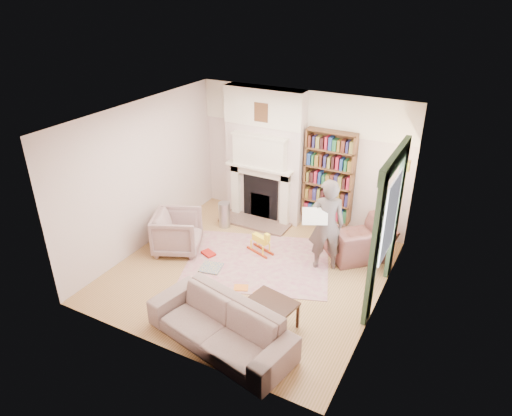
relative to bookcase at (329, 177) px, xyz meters
The scene contains 25 objects.
floor 2.51m from the bookcase, 107.05° to the right, with size 4.50×4.50×0.00m, color olive.
ceiling 2.75m from the bookcase, 107.05° to the right, with size 4.50×4.50×0.00m, color white.
wall_back 0.70m from the bookcase, 168.69° to the left, with size 4.50×4.50×0.00m, color beige.
wall_front 4.42m from the bookcase, 98.46° to the right, with size 4.50×4.50×0.00m, color beige.
wall_left 3.60m from the bookcase, 143.83° to the right, with size 4.50×4.50×0.00m, color beige.
wall_right 2.67m from the bookcase, 52.96° to the right, with size 4.50×4.50×0.00m, color beige.
fireplace 1.42m from the bookcase, behind, with size 1.70×0.58×2.80m.
bookcase is the anchor object (origin of this frame).
window 2.36m from the bookcase, 47.34° to the right, with size 0.02×0.90×1.30m, color silver.
curtain_left 2.87m from the bookcase, 57.36° to the right, with size 0.07×0.32×2.40m, color #324D34.
curtain_right 1.86m from the bookcase, 33.35° to the right, with size 0.07×0.32×2.40m, color #324D34.
pelmet 2.60m from the bookcase, 48.16° to the right, with size 0.09×1.70×0.24m, color #324D34.
wall_sconce 1.68m from the bookcase, 24.19° to the right, with size 0.20×0.24×0.24m, color gold, non-canonical shape.
rug 2.24m from the bookcase, 109.68° to the right, with size 2.57×1.98×0.01m, color #B8AB8B.
armchair_reading 1.46m from the bookcase, 39.74° to the right, with size 1.08×0.94×0.70m, color #532C2D.
armchair_left 3.16m from the bookcase, 135.95° to the right, with size 0.83×0.86×0.78m, color gray.
sofa 4.00m from the bookcase, 92.07° to the right, with size 2.21×0.86×0.64m, color gray.
man_reading 1.48m from the bookcase, 70.89° to the right, with size 0.63×0.41×1.72m, color #504340.
newspaper 1.60m from the bookcase, 78.32° to the right, with size 0.43×0.02×0.30m, color white.
coffee_table 3.37m from the bookcase, 83.86° to the right, with size 0.70×0.45×0.45m, color #361E13, non-canonical shape.
paraffin_heater 2.30m from the bookcase, 154.22° to the right, with size 0.24×0.24×0.55m, color #A5A7AD.
rocking_horse 1.91m from the bookcase, 117.39° to the right, with size 0.54×0.22×0.48m, color yellow, non-canonical shape.
board_game 2.95m from the bookcase, 118.27° to the right, with size 0.37×0.37×0.03m, color gold.
game_box_lid 2.82m from the bookcase, 128.11° to the right, with size 0.26×0.18×0.04m, color #AD1A13.
comic_annuals 2.90m from the bookcase, 97.11° to the right, with size 0.66×0.27×0.02m.
Camera 1 is at (3.29, -5.96, 4.68)m, focal length 32.00 mm.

